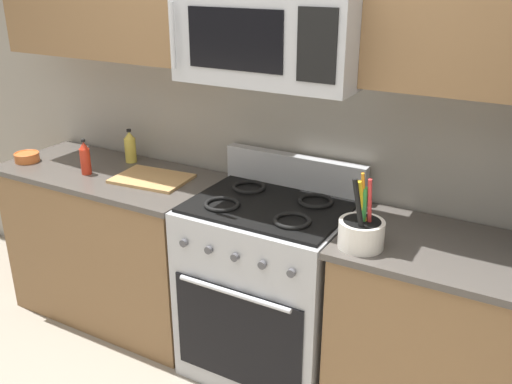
{
  "coord_description": "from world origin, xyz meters",
  "views": [
    {
      "loc": [
        1.15,
        -1.46,
        1.98
      ],
      "look_at": [
        -0.0,
        0.58,
        1.03
      ],
      "focal_mm": 39.74,
      "sensor_mm": 36.0,
      "label": 1
    }
  ],
  "objects_px": {
    "utensil_crock": "(361,232)",
    "cutting_board": "(152,179)",
    "range_oven": "(268,287)",
    "prep_bowl": "(27,157)",
    "microwave": "(274,35)",
    "bottle_hot_sauce": "(85,158)",
    "bottle_oil": "(130,147)"
  },
  "relations": [
    {
      "from": "microwave",
      "to": "prep_bowl",
      "type": "height_order",
      "value": "microwave"
    },
    {
      "from": "microwave",
      "to": "prep_bowl",
      "type": "bearing_deg",
      "value": -175.0
    },
    {
      "from": "range_oven",
      "to": "utensil_crock",
      "type": "bearing_deg",
      "value": -18.31
    },
    {
      "from": "bottle_oil",
      "to": "prep_bowl",
      "type": "xyz_separation_m",
      "value": [
        -0.53,
        -0.29,
        -0.06
      ]
    },
    {
      "from": "bottle_oil",
      "to": "prep_bowl",
      "type": "distance_m",
      "value": 0.61
    },
    {
      "from": "utensil_crock",
      "to": "prep_bowl",
      "type": "relative_size",
      "value": 2.32
    },
    {
      "from": "microwave",
      "to": "cutting_board",
      "type": "distance_m",
      "value": 1.05
    },
    {
      "from": "utensil_crock",
      "to": "bottle_oil",
      "type": "bearing_deg",
      "value": 166.86
    },
    {
      "from": "cutting_board",
      "to": "bottle_oil",
      "type": "xyz_separation_m",
      "value": [
        -0.29,
        0.18,
        0.08
      ]
    },
    {
      "from": "bottle_hot_sauce",
      "to": "prep_bowl",
      "type": "distance_m",
      "value": 0.45
    },
    {
      "from": "cutting_board",
      "to": "bottle_hot_sauce",
      "type": "distance_m",
      "value": 0.39
    },
    {
      "from": "range_oven",
      "to": "bottle_hot_sauce",
      "type": "xyz_separation_m",
      "value": [
        -1.08,
        -0.09,
        0.53
      ]
    },
    {
      "from": "range_oven",
      "to": "microwave",
      "type": "xyz_separation_m",
      "value": [
        -0.0,
        0.03,
        1.22
      ]
    },
    {
      "from": "cutting_board",
      "to": "bottle_hot_sauce",
      "type": "relative_size",
      "value": 1.97
    },
    {
      "from": "bottle_hot_sauce",
      "to": "range_oven",
      "type": "bearing_deg",
      "value": 4.71
    },
    {
      "from": "range_oven",
      "to": "bottle_hot_sauce",
      "type": "height_order",
      "value": "bottle_hot_sauce"
    },
    {
      "from": "cutting_board",
      "to": "prep_bowl",
      "type": "bearing_deg",
      "value": -171.87
    },
    {
      "from": "cutting_board",
      "to": "prep_bowl",
      "type": "height_order",
      "value": "prep_bowl"
    },
    {
      "from": "range_oven",
      "to": "bottle_oil",
      "type": "relative_size",
      "value": 5.62
    },
    {
      "from": "utensil_crock",
      "to": "cutting_board",
      "type": "height_order",
      "value": "utensil_crock"
    },
    {
      "from": "range_oven",
      "to": "prep_bowl",
      "type": "relative_size",
      "value": 7.73
    },
    {
      "from": "bottle_oil",
      "to": "range_oven",
      "type": "bearing_deg",
      "value": -10.43
    },
    {
      "from": "utensil_crock",
      "to": "cutting_board",
      "type": "distance_m",
      "value": 1.24
    },
    {
      "from": "range_oven",
      "to": "utensil_crock",
      "type": "xyz_separation_m",
      "value": [
        0.51,
        -0.17,
        0.5
      ]
    },
    {
      "from": "cutting_board",
      "to": "prep_bowl",
      "type": "xyz_separation_m",
      "value": [
        -0.82,
        -0.12,
        0.02
      ]
    },
    {
      "from": "microwave",
      "to": "cutting_board",
      "type": "xyz_separation_m",
      "value": [
        -0.71,
        -0.02,
        -0.78
      ]
    },
    {
      "from": "cutting_board",
      "to": "bottle_hot_sauce",
      "type": "bearing_deg",
      "value": -165.13
    },
    {
      "from": "bottle_hot_sauce",
      "to": "utensil_crock",
      "type": "bearing_deg",
      "value": -2.87
    },
    {
      "from": "utensil_crock",
      "to": "microwave",
      "type": "bearing_deg",
      "value": 159.11
    },
    {
      "from": "range_oven",
      "to": "prep_bowl",
      "type": "height_order",
      "value": "range_oven"
    },
    {
      "from": "microwave",
      "to": "utensil_crock",
      "type": "relative_size",
      "value": 2.44
    },
    {
      "from": "bottle_hot_sauce",
      "to": "prep_bowl",
      "type": "relative_size",
      "value": 1.39
    }
  ]
}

